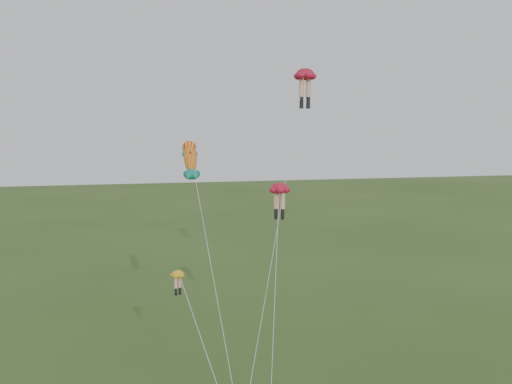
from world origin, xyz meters
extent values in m
ellipsoid|color=#AF112D|center=(7.13, 11.60, 20.57)|extent=(1.73, 1.73, 0.86)
cylinder|color=#E6A688|center=(6.86, 11.60, 19.55)|extent=(0.38, 0.38, 1.31)
cylinder|color=black|center=(6.86, 11.60, 18.57)|extent=(0.30, 0.30, 0.66)
cube|color=black|center=(6.86, 11.60, 18.15)|extent=(0.22, 0.38, 0.19)
cylinder|color=#E6A688|center=(7.39, 11.60, 19.55)|extent=(0.38, 0.38, 1.31)
cylinder|color=black|center=(7.39, 11.60, 18.57)|extent=(0.30, 0.30, 0.66)
cube|color=black|center=(7.39, 11.60, 18.15)|extent=(0.22, 0.38, 0.19)
cylinder|color=silver|center=(3.33, 5.58, 10.60)|extent=(7.63, 12.08, 20.78)
ellipsoid|color=#AF112D|center=(3.16, 4.77, 12.92)|extent=(1.79, 1.79, 0.67)
cylinder|color=#E6A688|center=(2.97, 4.86, 12.13)|extent=(0.30, 0.30, 1.02)
cylinder|color=black|center=(2.97, 4.86, 11.36)|extent=(0.23, 0.23, 0.51)
cube|color=black|center=(2.97, 4.86, 11.03)|extent=(0.28, 0.34, 0.15)
cylinder|color=#E6A688|center=(3.34, 4.68, 12.13)|extent=(0.30, 0.30, 1.02)
cylinder|color=black|center=(3.34, 4.68, 11.36)|extent=(0.23, 0.23, 0.51)
cube|color=black|center=(3.34, 4.68, 11.03)|extent=(0.28, 0.34, 0.15)
cylinder|color=silver|center=(1.92, 1.47, 6.73)|extent=(2.52, 6.63, 13.04)
ellipsoid|color=gold|center=(-3.62, 0.79, 8.92)|extent=(1.02, 1.02, 0.39)
cylinder|color=#E6A688|center=(-3.73, 0.75, 8.46)|extent=(0.17, 0.17, 0.60)
cylinder|color=black|center=(-3.73, 0.75, 8.01)|extent=(0.14, 0.14, 0.30)
cube|color=black|center=(-3.73, 0.75, 7.82)|extent=(0.16, 0.20, 0.09)
cylinder|color=#E6A688|center=(-3.51, 0.84, 8.46)|extent=(0.17, 0.17, 0.60)
cylinder|color=black|center=(-3.51, 0.84, 8.01)|extent=(0.14, 0.14, 0.30)
cube|color=black|center=(-3.51, 0.84, 7.82)|extent=(0.16, 0.20, 0.09)
cylinder|color=silver|center=(-2.30, -1.66, 4.66)|extent=(2.68, 4.95, 8.91)
ellipsoid|color=yellow|center=(-2.23, 5.67, 14.87)|extent=(1.10, 2.93, 2.40)
sphere|color=yellow|center=(-2.23, 5.67, 14.87)|extent=(0.99, 1.32, 1.25)
cone|color=#137E73|center=(-2.23, 5.67, 14.87)|extent=(0.78, 1.20, 1.22)
cone|color=#137E73|center=(-2.23, 5.67, 14.87)|extent=(0.78, 1.20, 1.22)
cone|color=#137E73|center=(-2.23, 5.67, 14.87)|extent=(0.44, 0.67, 0.68)
cone|color=#137E73|center=(-2.23, 5.67, 14.87)|extent=(0.44, 0.67, 0.68)
cone|color=#AB1312|center=(-2.23, 5.67, 14.87)|extent=(0.48, 0.68, 0.66)
cylinder|color=silver|center=(-1.31, 2.86, 7.54)|extent=(1.86, 5.64, 14.66)
camera|label=1|loc=(-6.86, -28.75, 16.48)|focal=40.00mm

